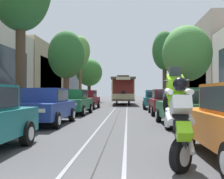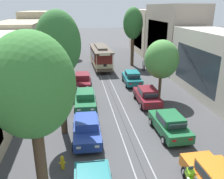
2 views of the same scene
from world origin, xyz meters
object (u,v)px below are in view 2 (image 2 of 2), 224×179
Objects in this scene: street_tree_kerb_left_mid at (66,49)px; street_tree_kerb_left_near at (32,88)px; parked_car_teal_fourth_right at (132,78)px; street_tree_kerb_left_fourth at (65,27)px; street_tree_kerb_left_far at (67,33)px; street_tree_kerb_right_second at (162,60)px; pedestrian_on_right_pavement at (35,99)px; street_tree_kerb_right_mid at (133,24)px; street_tree_kerb_left_second at (58,46)px; fire_hydrant at (62,162)px; cable_car_trolley at (100,56)px; parked_car_blue_second_left at (87,129)px; parked_car_green_second_right at (169,124)px; parked_car_maroon_fourth_left at (83,80)px; parked_car_maroon_mid_right at (147,96)px; parked_car_green_mid_left at (85,99)px; pedestrian_on_left_pavement at (144,65)px.

street_tree_kerb_left_near is at bearing -91.14° from street_tree_kerb_left_mid.
street_tree_kerb_left_fourth is at bearing 134.39° from parked_car_teal_fourth_right.
street_tree_kerb_left_mid is 17.30m from street_tree_kerb_left_far.
street_tree_kerb_right_second is 12.35m from pedestrian_on_right_pavement.
street_tree_kerb_right_mid is at bearing 70.18° from street_tree_kerb_left_near.
fire_hydrant is at bearing -89.04° from street_tree_kerb_left_second.
street_tree_kerb_right_mid is (9.62, 10.00, 1.75)m from street_tree_kerb_left_mid.
street_tree_kerb_right_mid is at bearing 4.86° from cable_car_trolley.
street_tree_kerb_left_near is 5.19× the size of pedestrian_on_right_pavement.
street_tree_kerb_left_far is 31.61m from fire_hydrant.
parked_car_blue_second_left is 5.21× the size of fire_hydrant.
street_tree_kerb_left_near is (-1.98, -6.60, 5.36)m from parked_car_blue_second_left.
parked_car_maroon_fourth_left is at bearing 117.03° from parked_car_green_second_right.
parked_car_maroon_fourth_left is 1.01× the size of parked_car_maroon_mid_right.
street_tree_kerb_right_mid reaches higher than street_tree_kerb_right_second.
parked_car_green_mid_left is 8.18m from street_tree_kerb_right_second.
fire_hydrant is at bearing -158.89° from parked_car_green_second_right.
parked_car_green_second_right is at bearing -81.94° from cable_car_trolley.
cable_car_trolley is 5.86× the size of pedestrian_on_right_pavement.
street_tree_kerb_left_second is at bearing -115.73° from street_tree_kerb_right_mid.
street_tree_kerb_left_far is at bearing 94.31° from parked_car_blue_second_left.
cable_car_trolley is at bearing 11.19° from street_tree_kerb_left_fourth.
street_tree_kerb_left_second reaches higher than street_tree_kerb_left_mid.
cable_car_trolley is 24.11m from fire_hydrant.
parked_car_maroon_fourth_left is 0.69× the size of street_tree_kerb_left_far.
parked_car_green_second_right is 0.54× the size of street_tree_kerb_left_near.
parked_car_teal_fourth_right is (-0.07, 11.83, 0.00)m from parked_car_green_second_right.
parked_car_blue_second_left is 0.50× the size of street_tree_kerb_right_mid.
parked_car_green_mid_left is 2.81× the size of pedestrian_on_right_pavement.
parked_car_blue_second_left is at bearing 178.66° from parked_car_green_second_right.
fire_hydrant is at bearing -116.67° from parked_car_teal_fourth_right.
fire_hydrant is at bearing -116.79° from parked_car_blue_second_left.
pedestrian_on_right_pavement is (-2.41, 12.61, -5.28)m from street_tree_kerb_left_near.
parked_car_blue_second_left is 11.78m from street_tree_kerb_left_mid.
parked_car_green_mid_left is at bearing -6.09° from pedestrian_on_right_pavement.
street_tree_kerb_right_mid is at bearing 84.45° from parked_car_green_second_right.
parked_car_maroon_mid_right reaches higher than fire_hydrant.
cable_car_trolley is (-5.00, -0.43, -4.62)m from street_tree_kerb_right_mid.
parked_car_teal_fourth_right is at bearing 28.97° from pedestrian_on_right_pavement.
parked_car_blue_second_left is at bearing -85.69° from street_tree_kerb_left_far.
parked_car_maroon_mid_right is at bearing -2.17° from pedestrian_on_right_pavement.
parked_car_teal_fourth_right is 8.39m from street_tree_kerb_left_mid.
street_tree_kerb_left_mid is 0.83× the size of street_tree_kerb_left_fourth.
street_tree_kerb_left_mid is 12.66m from pedestrian_on_left_pavement.
street_tree_kerb_right_second is 13.80m from fire_hydrant.
parked_car_teal_fourth_right is at bearing 2.30° from parked_car_maroon_fourth_left.
street_tree_kerb_left_second reaches higher than pedestrian_on_left_pavement.
street_tree_kerb_left_fourth is 0.87× the size of cable_car_trolley.
parked_car_green_mid_left is at bearing -81.72° from street_tree_kerb_left_fourth.
street_tree_kerb_right_mid is (2.06, 21.20, 5.48)m from parked_car_green_second_right.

